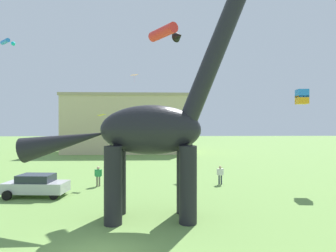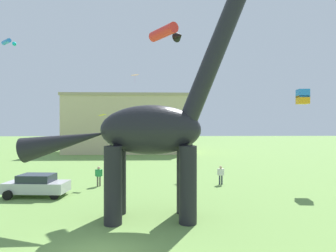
{
  "view_description": "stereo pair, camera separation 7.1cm",
  "coord_description": "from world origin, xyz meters",
  "px_view_note": "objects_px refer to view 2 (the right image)",
  "views": [
    {
      "loc": [
        2.3,
        -10.42,
        4.99
      ],
      "look_at": [
        2.91,
        4.92,
        4.95
      ],
      "focal_mm": 30.34,
      "sensor_mm": 36.0,
      "label": 1
    },
    {
      "loc": [
        2.38,
        -10.42,
        4.99
      ],
      "look_at": [
        2.91,
        4.92,
        4.95
      ],
      "focal_mm": 30.34,
      "sensor_mm": 36.0,
      "label": 2
    }
  ],
  "objects_px": {
    "dinosaur_sculpture": "(150,130)",
    "kite_high_right": "(167,33)",
    "person_watching_child": "(221,173)",
    "kite_mid_right": "(135,75)",
    "person_strolling_adult": "(99,174)",
    "kite_far_left": "(303,97)",
    "kite_mid_center": "(102,115)",
    "parked_sedan_left": "(37,185)",
    "kite_drifting": "(8,42)",
    "kite_near_low": "(223,37)"
  },
  "relations": [
    {
      "from": "person_watching_child",
      "to": "kite_mid_right",
      "type": "distance_m",
      "value": 12.76
    },
    {
      "from": "dinosaur_sculpture",
      "to": "parked_sedan_left",
      "type": "bearing_deg",
      "value": 116.06
    },
    {
      "from": "person_strolling_adult",
      "to": "kite_mid_center",
      "type": "height_order",
      "value": "kite_mid_center"
    },
    {
      "from": "parked_sedan_left",
      "to": "kite_high_right",
      "type": "height_order",
      "value": "kite_high_right"
    },
    {
      "from": "parked_sedan_left",
      "to": "kite_mid_right",
      "type": "height_order",
      "value": "kite_mid_right"
    },
    {
      "from": "kite_mid_right",
      "to": "kite_mid_center",
      "type": "distance_m",
      "value": 5.39
    },
    {
      "from": "kite_drifting",
      "to": "kite_mid_center",
      "type": "height_order",
      "value": "kite_drifting"
    },
    {
      "from": "parked_sedan_left",
      "to": "person_watching_child",
      "type": "relative_size",
      "value": 2.77
    },
    {
      "from": "kite_far_left",
      "to": "kite_mid_right",
      "type": "xyz_separation_m",
      "value": [
        -14.58,
        4.87,
        2.6
      ]
    },
    {
      "from": "kite_mid_right",
      "to": "kite_mid_center",
      "type": "xyz_separation_m",
      "value": [
        -3.48,
        1.16,
        -3.95
      ]
    },
    {
      "from": "person_watching_child",
      "to": "kite_mid_right",
      "type": "xyz_separation_m",
      "value": [
        -7.6,
        4.79,
        9.07
      ]
    },
    {
      "from": "parked_sedan_left",
      "to": "person_strolling_adult",
      "type": "relative_size",
      "value": 2.69
    },
    {
      "from": "person_watching_child",
      "to": "kite_far_left",
      "type": "height_order",
      "value": "kite_far_left"
    },
    {
      "from": "parked_sedan_left",
      "to": "kite_near_low",
      "type": "relative_size",
      "value": 2.33
    },
    {
      "from": "parked_sedan_left",
      "to": "kite_drifting",
      "type": "distance_m",
      "value": 22.79
    },
    {
      "from": "kite_far_left",
      "to": "person_strolling_adult",
      "type": "bearing_deg",
      "value": -179.23
    },
    {
      "from": "person_watching_child",
      "to": "kite_drifting",
      "type": "height_order",
      "value": "kite_drifting"
    },
    {
      "from": "person_watching_child",
      "to": "kite_drifting",
      "type": "bearing_deg",
      "value": 43.92
    },
    {
      "from": "person_strolling_adult",
      "to": "kite_drifting",
      "type": "relative_size",
      "value": 0.86
    },
    {
      "from": "dinosaur_sculpture",
      "to": "parked_sedan_left",
      "type": "relative_size",
      "value": 3.03
    },
    {
      "from": "person_strolling_adult",
      "to": "kite_mid_center",
      "type": "bearing_deg",
      "value": 47.43
    },
    {
      "from": "person_strolling_adult",
      "to": "dinosaur_sculpture",
      "type": "bearing_deg",
      "value": -112.75
    },
    {
      "from": "kite_mid_right",
      "to": "kite_high_right",
      "type": "xyz_separation_m",
      "value": [
        2.96,
        -7.26,
        1.87
      ]
    },
    {
      "from": "person_strolling_adult",
      "to": "kite_far_left",
      "type": "relative_size",
      "value": 1.3
    },
    {
      "from": "person_strolling_adult",
      "to": "kite_near_low",
      "type": "relative_size",
      "value": 0.87
    },
    {
      "from": "person_watching_child",
      "to": "dinosaur_sculpture",
      "type": "bearing_deg",
      "value": 125.79
    },
    {
      "from": "kite_mid_right",
      "to": "kite_mid_center",
      "type": "bearing_deg",
      "value": 161.56
    },
    {
      "from": "dinosaur_sculpture",
      "to": "kite_mid_center",
      "type": "height_order",
      "value": "dinosaur_sculpture"
    },
    {
      "from": "parked_sedan_left",
      "to": "kite_mid_right",
      "type": "xyz_separation_m",
      "value": [
        6.18,
        8.31,
        9.21
      ]
    },
    {
      "from": "parked_sedan_left",
      "to": "person_watching_child",
      "type": "distance_m",
      "value": 14.23
    },
    {
      "from": "dinosaur_sculpture",
      "to": "kite_high_right",
      "type": "height_order",
      "value": "dinosaur_sculpture"
    },
    {
      "from": "parked_sedan_left",
      "to": "kite_high_right",
      "type": "bearing_deg",
      "value": 11.08
    },
    {
      "from": "kite_mid_center",
      "to": "person_watching_child",
      "type": "bearing_deg",
      "value": -28.24
    },
    {
      "from": "person_watching_child",
      "to": "kite_near_low",
      "type": "xyz_separation_m",
      "value": [
        2.89,
        11.71,
        15.2
      ]
    },
    {
      "from": "kite_mid_center",
      "to": "kite_far_left",
      "type": "bearing_deg",
      "value": -18.48
    },
    {
      "from": "kite_high_right",
      "to": "kite_near_low",
      "type": "bearing_deg",
      "value": 62.04
    },
    {
      "from": "dinosaur_sculpture",
      "to": "kite_near_low",
      "type": "bearing_deg",
      "value": 34.54
    },
    {
      "from": "person_strolling_adult",
      "to": "kite_far_left",
      "type": "distance_m",
      "value": 18.29
    },
    {
      "from": "kite_near_low",
      "to": "kite_far_left",
      "type": "distance_m",
      "value": 15.24
    },
    {
      "from": "kite_near_low",
      "to": "kite_far_left",
      "type": "height_order",
      "value": "kite_near_low"
    },
    {
      "from": "dinosaur_sculpture",
      "to": "kite_far_left",
      "type": "xyz_separation_m",
      "value": [
        12.7,
        8.39,
        2.67
      ]
    },
    {
      "from": "parked_sedan_left",
      "to": "kite_mid_right",
      "type": "bearing_deg",
      "value": 57.87
    },
    {
      "from": "kite_near_low",
      "to": "kite_drifting",
      "type": "xyz_separation_m",
      "value": [
        -26.35,
        -0.33,
        -1.06
      ]
    },
    {
      "from": "kite_mid_right",
      "to": "kite_mid_center",
      "type": "height_order",
      "value": "kite_mid_right"
    },
    {
      "from": "kite_high_right",
      "to": "person_watching_child",
      "type": "bearing_deg",
      "value": 28.02
    },
    {
      "from": "person_strolling_adult",
      "to": "kite_high_right",
      "type": "xyz_separation_m",
      "value": [
        5.5,
        -2.15,
        10.91
      ]
    },
    {
      "from": "kite_near_low",
      "to": "kite_far_left",
      "type": "xyz_separation_m",
      "value": [
        4.09,
        -11.8,
        -8.74
      ]
    },
    {
      "from": "parked_sedan_left",
      "to": "kite_mid_center",
      "type": "xyz_separation_m",
      "value": [
        2.7,
        9.47,
        5.26
      ]
    },
    {
      "from": "kite_far_left",
      "to": "kite_mid_center",
      "type": "distance_m",
      "value": 19.09
    },
    {
      "from": "kite_near_low",
      "to": "kite_drifting",
      "type": "relative_size",
      "value": 1.0
    }
  ]
}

